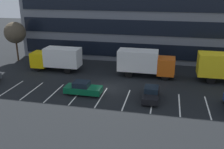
% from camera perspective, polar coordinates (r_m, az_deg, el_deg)
% --- Properties ---
extents(ground_plane, '(120.00, 120.00, 0.00)m').
position_cam_1_polar(ground_plane, '(30.68, -1.13, -3.07)').
color(ground_plane, black).
extents(lot_markings, '(22.54, 5.40, 0.01)m').
position_cam_1_polar(lot_markings, '(28.28, -2.42, -5.10)').
color(lot_markings, silver).
rests_on(lot_markings, ground_plane).
extents(box_truck_orange, '(7.67, 2.54, 3.56)m').
position_cam_1_polar(box_truck_orange, '(34.38, 7.41, 2.79)').
color(box_truck_orange, '#D85914').
rests_on(box_truck_orange, ground_plane).
extents(box_truck_yellow, '(7.27, 2.41, 3.37)m').
position_cam_1_polar(box_truck_yellow, '(37.31, -12.26, 3.66)').
color(box_truck_yellow, yellow).
rests_on(box_truck_yellow, ground_plane).
extents(sedan_forest, '(4.18, 1.75, 1.50)m').
position_cam_1_polar(sedan_forest, '(28.95, -6.54, -3.10)').
color(sedan_forest, '#0C5933').
rests_on(sedan_forest, ground_plane).
extents(sedan_black, '(1.66, 3.97, 1.42)m').
position_cam_1_polar(sedan_black, '(27.76, 8.75, -4.30)').
color(sedan_black, black).
rests_on(sedan_black, ground_plane).
extents(bare_tree, '(3.37, 3.37, 6.31)m').
position_cam_1_polar(bare_tree, '(43.65, -20.89, 8.73)').
color(bare_tree, '#473323').
rests_on(bare_tree, ground_plane).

